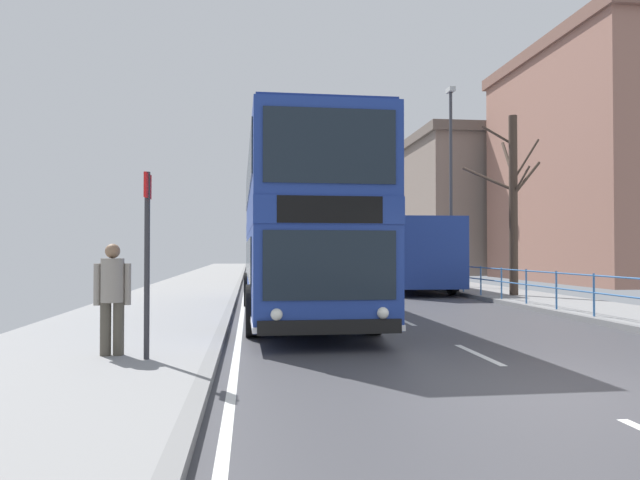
{
  "coord_description": "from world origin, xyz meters",
  "views": [
    {
      "loc": [
        -3.73,
        -6.82,
        1.7
      ],
      "look_at": [
        -2.17,
        6.48,
        1.95
      ],
      "focal_mm": 33.35,
      "sensor_mm": 36.0,
      "label": 1
    }
  ],
  "objects_px": {
    "pedestrian_companion": "(112,293)",
    "bus_stop_sign_near": "(147,244)",
    "background_building_00": "(618,163)",
    "background_bus_far_lane": "(403,253)",
    "street_lamp_far_side": "(451,173)",
    "background_building_01": "(487,207)",
    "bare_tree_far_00": "(512,199)",
    "double_decker_bus_main": "(299,228)"
  },
  "relations": [
    {
      "from": "double_decker_bus_main",
      "to": "bare_tree_far_00",
      "type": "distance_m",
      "value": 9.72
    },
    {
      "from": "double_decker_bus_main",
      "to": "street_lamp_far_side",
      "type": "relative_size",
      "value": 1.21
    },
    {
      "from": "background_bus_far_lane",
      "to": "bare_tree_far_00",
      "type": "bearing_deg",
      "value": -64.56
    },
    {
      "from": "bus_stop_sign_near",
      "to": "background_building_00",
      "type": "height_order",
      "value": "background_building_00"
    },
    {
      "from": "double_decker_bus_main",
      "to": "pedestrian_companion",
      "type": "bearing_deg",
      "value": -119.18
    },
    {
      "from": "bare_tree_far_00",
      "to": "background_building_00",
      "type": "bearing_deg",
      "value": 44.46
    },
    {
      "from": "background_building_00",
      "to": "pedestrian_companion",
      "type": "bearing_deg",
      "value": -135.67
    },
    {
      "from": "bare_tree_far_00",
      "to": "background_building_01",
      "type": "relative_size",
      "value": 0.39
    },
    {
      "from": "street_lamp_far_side",
      "to": "background_building_01",
      "type": "xyz_separation_m",
      "value": [
        10.53,
        21.51,
        0.15
      ]
    },
    {
      "from": "street_lamp_far_side",
      "to": "background_building_00",
      "type": "bearing_deg",
      "value": 25.54
    },
    {
      "from": "background_bus_far_lane",
      "to": "bus_stop_sign_near",
      "type": "bearing_deg",
      "value": -115.94
    },
    {
      "from": "pedestrian_companion",
      "to": "bus_stop_sign_near",
      "type": "relative_size",
      "value": 0.62
    },
    {
      "from": "bus_stop_sign_near",
      "to": "background_building_01",
      "type": "height_order",
      "value": "background_building_01"
    },
    {
      "from": "background_building_00",
      "to": "background_building_01",
      "type": "xyz_separation_m",
      "value": [
        -1.28,
        15.86,
        -1.32
      ]
    },
    {
      "from": "street_lamp_far_side",
      "to": "background_building_01",
      "type": "relative_size",
      "value": 0.54
    },
    {
      "from": "pedestrian_companion",
      "to": "street_lamp_far_side",
      "type": "xyz_separation_m",
      "value": [
        11.07,
        16.71,
        4.18
      ]
    },
    {
      "from": "bus_stop_sign_near",
      "to": "background_building_01",
      "type": "bearing_deg",
      "value": 61.41
    },
    {
      "from": "background_bus_far_lane",
      "to": "bus_stop_sign_near",
      "type": "relative_size",
      "value": 3.68
    },
    {
      "from": "pedestrian_companion",
      "to": "bus_stop_sign_near",
      "type": "xyz_separation_m",
      "value": [
        0.57,
        -0.38,
        0.73
      ]
    },
    {
      "from": "background_building_00",
      "to": "background_building_01",
      "type": "relative_size",
      "value": 0.89
    },
    {
      "from": "background_bus_far_lane",
      "to": "street_lamp_far_side",
      "type": "height_order",
      "value": "street_lamp_far_side"
    },
    {
      "from": "street_lamp_far_side",
      "to": "bare_tree_far_00",
      "type": "xyz_separation_m",
      "value": [
        0.32,
        -5.64,
        -1.69
      ]
    },
    {
      "from": "street_lamp_far_side",
      "to": "background_bus_far_lane",
      "type": "bearing_deg",
      "value": -175.33
    },
    {
      "from": "pedestrian_companion",
      "to": "bare_tree_far_00",
      "type": "height_order",
      "value": "bare_tree_far_00"
    },
    {
      "from": "background_building_00",
      "to": "double_decker_bus_main",
      "type": "bearing_deg",
      "value": -139.94
    },
    {
      "from": "double_decker_bus_main",
      "to": "background_building_00",
      "type": "height_order",
      "value": "background_building_00"
    },
    {
      "from": "bus_stop_sign_near",
      "to": "bare_tree_far_00",
      "type": "xyz_separation_m",
      "value": [
        10.81,
        11.44,
        1.77
      ]
    },
    {
      "from": "bus_stop_sign_near",
      "to": "street_lamp_far_side",
      "type": "xyz_separation_m",
      "value": [
        10.5,
        17.08,
        3.45
      ]
    },
    {
      "from": "background_bus_far_lane",
      "to": "pedestrian_companion",
      "type": "height_order",
      "value": "background_bus_far_lane"
    },
    {
      "from": "street_lamp_far_side",
      "to": "background_building_01",
      "type": "bearing_deg",
      "value": 63.91
    },
    {
      "from": "double_decker_bus_main",
      "to": "bus_stop_sign_near",
      "type": "height_order",
      "value": "double_decker_bus_main"
    },
    {
      "from": "background_building_00",
      "to": "background_bus_far_lane",
      "type": "bearing_deg",
      "value": -157.52
    },
    {
      "from": "bus_stop_sign_near",
      "to": "background_building_01",
      "type": "xyz_separation_m",
      "value": [
        21.03,
        38.59,
        3.6
      ]
    },
    {
      "from": "double_decker_bus_main",
      "to": "pedestrian_companion",
      "type": "xyz_separation_m",
      "value": [
        -3.28,
        -5.87,
        -1.2
      ]
    },
    {
      "from": "bus_stop_sign_near",
      "to": "bare_tree_far_00",
      "type": "height_order",
      "value": "bare_tree_far_00"
    },
    {
      "from": "double_decker_bus_main",
      "to": "bus_stop_sign_near",
      "type": "distance_m",
      "value": 6.82
    },
    {
      "from": "bus_stop_sign_near",
      "to": "bare_tree_far_00",
      "type": "distance_m",
      "value": 15.84
    },
    {
      "from": "pedestrian_companion",
      "to": "street_lamp_far_side",
      "type": "bearing_deg",
      "value": 56.48
    },
    {
      "from": "background_bus_far_lane",
      "to": "street_lamp_far_side",
      "type": "xyz_separation_m",
      "value": [
        2.28,
        0.19,
        3.62
      ]
    },
    {
      "from": "double_decker_bus_main",
      "to": "background_bus_far_lane",
      "type": "distance_m",
      "value": 12.01
    },
    {
      "from": "background_building_00",
      "to": "background_building_01",
      "type": "distance_m",
      "value": 15.97
    },
    {
      "from": "bus_stop_sign_near",
      "to": "street_lamp_far_side",
      "type": "height_order",
      "value": "street_lamp_far_side"
    }
  ]
}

